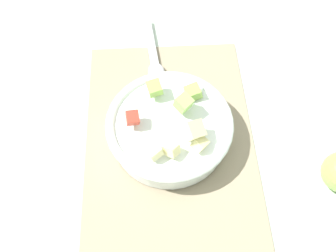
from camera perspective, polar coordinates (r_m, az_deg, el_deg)
The scene contains 4 objects.
ground_plane at distance 0.74m, azimuth 0.22°, elevation -1.88°, with size 2.40×2.40×0.00m, color silver.
placemat at distance 0.73m, azimuth 0.22°, elevation -1.77°, with size 0.48×0.33×0.01m, color gray.
salad_bowl at distance 0.70m, azimuth 0.04°, elevation -0.30°, with size 0.24×0.24×0.11m.
serving_spoon at distance 0.83m, azimuth -2.12°, elevation 9.94°, with size 0.19×0.05×0.01m.
Camera 1 is at (0.35, -0.02, 0.65)m, focal length 39.90 mm.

